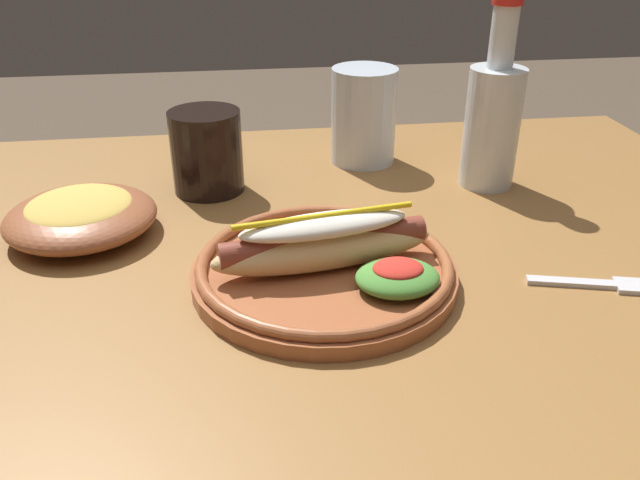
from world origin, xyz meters
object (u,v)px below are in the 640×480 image
object	(u,v)px
soda_cup	(207,152)
side_bowl	(81,215)
hot_dog_plate	(328,263)
water_cup	(364,116)
glass_bottle	(493,118)
fork	(600,284)

from	to	relation	value
soda_cup	side_bowl	world-z (taller)	soda_cup
hot_dog_plate	soda_cup	world-z (taller)	soda_cup
water_cup	glass_bottle	world-z (taller)	glass_bottle
fork	glass_bottle	bearing A→B (deg)	109.13
fork	glass_bottle	distance (m)	0.28
soda_cup	glass_bottle	world-z (taller)	glass_bottle
fork	water_cup	bearing A→B (deg)	128.86
soda_cup	water_cup	world-z (taller)	water_cup
soda_cup	side_bowl	xyz separation A→B (m)	(-0.14, -0.11, -0.03)
water_cup	side_bowl	distance (m)	0.41
hot_dog_plate	water_cup	distance (m)	0.34
soda_cup	water_cup	distance (m)	0.23
soda_cup	water_cup	bearing A→B (deg)	19.51
fork	soda_cup	bearing A→B (deg)	157.35
soda_cup	side_bowl	size ratio (longest dim) A/B	0.63
glass_bottle	hot_dog_plate	bearing A→B (deg)	-138.25
glass_bottle	side_bowl	xyz separation A→B (m)	(-0.51, -0.08, -0.07)
soda_cup	glass_bottle	size ratio (longest dim) A/B	0.44
hot_dog_plate	soda_cup	bearing A→B (deg)	115.72
glass_bottle	side_bowl	size ratio (longest dim) A/B	1.43
hot_dog_plate	soda_cup	xyz separation A→B (m)	(-0.12, 0.25, 0.03)
water_cup	soda_cup	bearing A→B (deg)	-160.49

